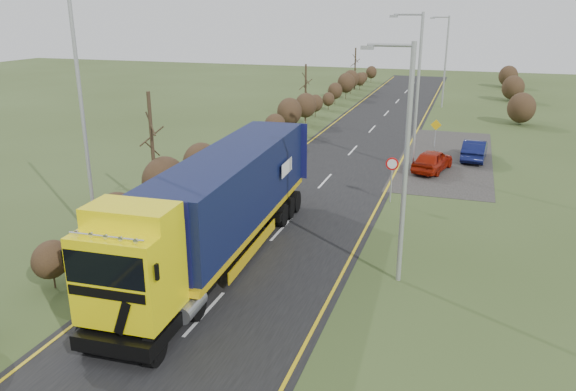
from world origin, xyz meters
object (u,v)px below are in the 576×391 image
Objects in this scene: car_red_hatchback at (432,161)px; car_blue_sedan at (474,150)px; speed_sign at (392,171)px; lorry at (221,202)px; streetlight_near at (403,157)px.

car_red_hatchback is 4.48m from car_blue_sedan.
car_blue_sedan is (2.47, 3.74, -0.00)m from car_red_hatchback.
speed_sign reaches higher than car_blue_sedan.
streetlight_near is (6.89, 0.40, 2.30)m from lorry.
lorry is at bearing 80.80° from car_red_hatchback.
lorry is at bearing -120.05° from speed_sign.
car_blue_sedan is at bearing 61.73° from lorry.
speed_sign reaches higher than car_red_hatchback.
car_blue_sedan is at bearing -109.12° from car_red_hatchback.
lorry is 7.27m from streetlight_near.
speed_sign is at bearing 90.89° from car_red_hatchback.
speed_sign is at bearing 57.23° from lorry.
streetlight_near reaches higher than speed_sign.
car_red_hatchback is (7.01, 16.10, -1.78)m from lorry.
streetlight_near is at bearing 103.89° from car_red_hatchback.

